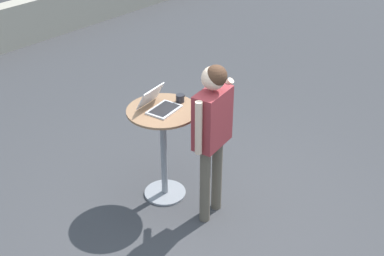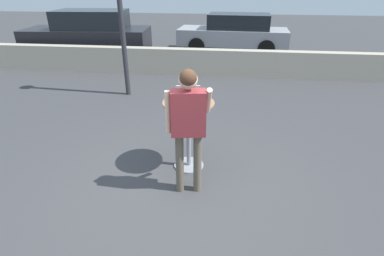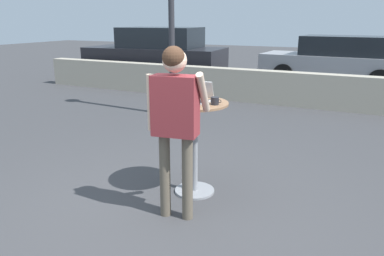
# 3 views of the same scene
# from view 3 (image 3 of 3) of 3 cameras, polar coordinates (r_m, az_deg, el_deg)

# --- Properties ---
(ground_plane) EXTENTS (50.00, 50.00, 0.00)m
(ground_plane) POSITION_cam_3_polar(r_m,az_deg,el_deg) (4.02, -4.48, -13.19)
(ground_plane) COLOR #3D3D3F
(pavement_kerb) EXTENTS (14.34, 0.35, 0.79)m
(pavement_kerb) POSITION_cam_3_polar(r_m,az_deg,el_deg) (9.14, 14.18, 5.86)
(pavement_kerb) COLOR #B2A893
(pavement_kerb) RESTS_ON ground_plane
(cafe_table) EXTENTS (0.75, 0.75, 1.09)m
(cafe_table) POSITION_cam_3_polar(r_m,az_deg,el_deg) (4.24, 0.41, -0.75)
(cafe_table) COLOR gray
(cafe_table) RESTS_ON ground_plane
(laptop) EXTENTS (0.39, 0.40, 0.22)m
(laptop) POSITION_cam_3_polar(r_m,az_deg,el_deg) (4.18, 0.52, 4.72)
(laptop) COLOR silver
(laptop) RESTS_ON cafe_table
(coffee_mug) EXTENTS (0.12, 0.09, 0.08)m
(coffee_mug) POSITION_cam_3_polar(r_m,az_deg,el_deg) (4.03, 3.51, 4.15)
(coffee_mug) COLOR #232328
(coffee_mug) RESTS_ON cafe_table
(standing_person) EXTENTS (0.58, 0.43, 1.74)m
(standing_person) POSITION_cam_3_polar(r_m,az_deg,el_deg) (3.58, -2.59, 2.51)
(standing_person) COLOR brown
(standing_person) RESTS_ON ground_plane
(parked_car_near_street) EXTENTS (4.55, 2.19, 1.72)m
(parked_car_near_street) POSITION_cam_3_polar(r_m,az_deg,el_deg) (12.32, -5.43, 11.10)
(parked_car_near_street) COLOR black
(parked_car_near_street) RESTS_ON ground_plane
(parked_car_further_down) EXTENTS (4.44, 1.95, 1.48)m
(parked_car_further_down) POSITION_cam_3_polar(r_m,az_deg,el_deg) (12.50, 21.18, 9.64)
(parked_car_further_down) COLOR #9E9EA3
(parked_car_further_down) RESTS_ON ground_plane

